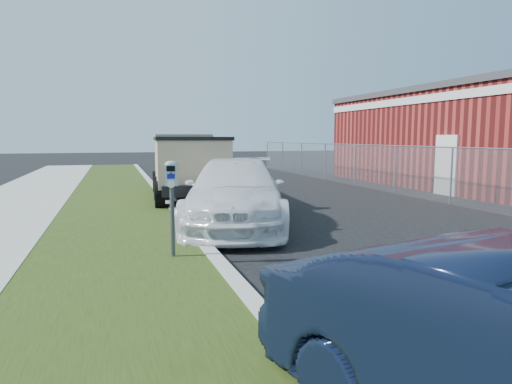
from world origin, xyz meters
name	(u,v)px	position (x,y,z in m)	size (l,w,h in m)	color
ground	(340,246)	(0.00, 0.00, 0.00)	(120.00, 120.00, 0.00)	black
streetside	(43,240)	(-5.57, 2.00, 0.07)	(6.12, 50.00, 0.15)	#999991
chainlink_fence	(396,160)	(6.00, 7.00, 1.26)	(0.06, 30.06, 30.00)	slate
brick_building	(502,137)	(12.00, 8.00, 2.13)	(9.20, 14.20, 4.17)	maroon
parking_meter	(172,187)	(-3.26, -0.28, 1.29)	(0.24, 0.19, 1.58)	#3F4247
white_wagon	(235,193)	(-1.41, 2.67, 0.80)	(2.23, 5.49, 1.59)	white
dump_truck	(187,163)	(-1.76, 7.63, 1.25)	(2.61, 5.81, 2.22)	black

